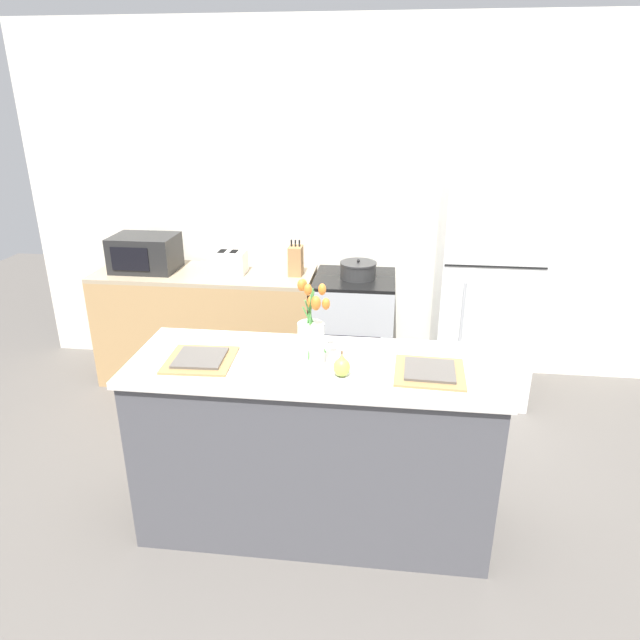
{
  "coord_description": "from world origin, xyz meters",
  "views": [
    {
      "loc": [
        0.33,
        -2.47,
        2.18
      ],
      "look_at": [
        0.0,
        0.25,
        1.08
      ],
      "focal_mm": 32.0,
      "sensor_mm": 36.0,
      "label": 1
    }
  ],
  "objects_px": {
    "plate_setting_left": "(200,359)",
    "microwave": "(145,253)",
    "refrigerator": "(485,282)",
    "cooking_pot": "(358,270)",
    "toaster": "(229,262)",
    "plate_setting_right": "(430,371)",
    "pear_figurine": "(342,366)",
    "knife_block": "(296,261)",
    "flower_vase": "(311,336)",
    "stove_range": "(354,332)"
  },
  "relations": [
    {
      "from": "plate_setting_left",
      "to": "microwave",
      "type": "distance_m",
      "value": 1.92
    },
    {
      "from": "refrigerator",
      "to": "cooking_pot",
      "type": "bearing_deg",
      "value": -179.43
    },
    {
      "from": "toaster",
      "to": "plate_setting_left",
      "type": "bearing_deg",
      "value": -79.36
    },
    {
      "from": "refrigerator",
      "to": "plate_setting_right",
      "type": "xyz_separation_m",
      "value": [
        -0.5,
        -1.66,
        0.08
      ]
    },
    {
      "from": "pear_figurine",
      "to": "knife_block",
      "type": "distance_m",
      "value": 1.81
    },
    {
      "from": "flower_vase",
      "to": "microwave",
      "type": "xyz_separation_m",
      "value": [
        -1.51,
        1.63,
        -0.08
      ]
    },
    {
      "from": "stove_range",
      "to": "flower_vase",
      "type": "xyz_separation_m",
      "value": [
        -0.11,
        -1.63,
        0.66
      ]
    },
    {
      "from": "stove_range",
      "to": "refrigerator",
      "type": "distance_m",
      "value": 1.05
    },
    {
      "from": "stove_range",
      "to": "toaster",
      "type": "height_order",
      "value": "toaster"
    },
    {
      "from": "stove_range",
      "to": "plate_setting_right",
      "type": "relative_size",
      "value": 2.66
    },
    {
      "from": "stove_range",
      "to": "knife_block",
      "type": "height_order",
      "value": "knife_block"
    },
    {
      "from": "plate_setting_right",
      "to": "microwave",
      "type": "bearing_deg",
      "value": 141.35
    },
    {
      "from": "microwave",
      "to": "refrigerator",
      "type": "bearing_deg",
      "value": 0.03
    },
    {
      "from": "cooking_pot",
      "to": "microwave",
      "type": "relative_size",
      "value": 0.57
    },
    {
      "from": "toaster",
      "to": "microwave",
      "type": "distance_m",
      "value": 0.66
    },
    {
      "from": "cooking_pot",
      "to": "microwave",
      "type": "bearing_deg",
      "value": 179.73
    },
    {
      "from": "plate_setting_left",
      "to": "pear_figurine",
      "type": "bearing_deg",
      "value": -6.1
    },
    {
      "from": "cooking_pot",
      "to": "microwave",
      "type": "height_order",
      "value": "microwave"
    },
    {
      "from": "plate_setting_left",
      "to": "cooking_pot",
      "type": "relative_size",
      "value": 1.24
    },
    {
      "from": "plate_setting_left",
      "to": "knife_block",
      "type": "height_order",
      "value": "knife_block"
    },
    {
      "from": "pear_figurine",
      "to": "cooking_pot",
      "type": "bearing_deg",
      "value": 90.78
    },
    {
      "from": "plate_setting_left",
      "to": "toaster",
      "type": "bearing_deg",
      "value": 100.64
    },
    {
      "from": "cooking_pot",
      "to": "pear_figurine",
      "type": "bearing_deg",
      "value": -89.22
    },
    {
      "from": "stove_range",
      "to": "toaster",
      "type": "relative_size",
      "value": 3.19
    },
    {
      "from": "flower_vase",
      "to": "plate_setting_right",
      "type": "xyz_separation_m",
      "value": [
        0.56,
        -0.03,
        -0.14
      ]
    },
    {
      "from": "refrigerator",
      "to": "toaster",
      "type": "distance_m",
      "value": 1.91
    },
    {
      "from": "flower_vase",
      "to": "plate_setting_left",
      "type": "bearing_deg",
      "value": -176.89
    },
    {
      "from": "stove_range",
      "to": "toaster",
      "type": "distance_m",
      "value": 1.1
    },
    {
      "from": "refrigerator",
      "to": "knife_block",
      "type": "distance_m",
      "value": 1.4
    },
    {
      "from": "refrigerator",
      "to": "microwave",
      "type": "distance_m",
      "value": 2.57
    },
    {
      "from": "microwave",
      "to": "flower_vase",
      "type": "bearing_deg",
      "value": -47.09
    },
    {
      "from": "pear_figurine",
      "to": "microwave",
      "type": "relative_size",
      "value": 0.27
    },
    {
      "from": "plate_setting_left",
      "to": "toaster",
      "type": "height_order",
      "value": "toaster"
    },
    {
      "from": "flower_vase",
      "to": "toaster",
      "type": "bearing_deg",
      "value": 117.76
    },
    {
      "from": "pear_figurine",
      "to": "toaster",
      "type": "distance_m",
      "value": 2.0
    },
    {
      "from": "plate_setting_left",
      "to": "toaster",
      "type": "xyz_separation_m",
      "value": [
        -0.31,
        1.65,
        0.01
      ]
    },
    {
      "from": "plate_setting_right",
      "to": "toaster",
      "type": "height_order",
      "value": "toaster"
    },
    {
      "from": "microwave",
      "to": "toaster",
      "type": "bearing_deg",
      "value": -0.52
    },
    {
      "from": "stove_range",
      "to": "knife_block",
      "type": "bearing_deg",
      "value": 178.75
    },
    {
      "from": "toaster",
      "to": "plate_setting_right",
      "type": "bearing_deg",
      "value": -49.45
    },
    {
      "from": "stove_range",
      "to": "cooking_pot",
      "type": "distance_m",
      "value": 0.51
    },
    {
      "from": "refrigerator",
      "to": "plate_setting_left",
      "type": "relative_size",
      "value": 5.29
    },
    {
      "from": "plate_setting_left",
      "to": "flower_vase",
      "type": "bearing_deg",
      "value": 3.11
    },
    {
      "from": "plate_setting_right",
      "to": "cooking_pot",
      "type": "height_order",
      "value": "cooking_pot"
    },
    {
      "from": "flower_vase",
      "to": "cooking_pot",
      "type": "distance_m",
      "value": 1.63
    },
    {
      "from": "toaster",
      "to": "cooking_pot",
      "type": "height_order",
      "value": "toaster"
    },
    {
      "from": "stove_range",
      "to": "microwave",
      "type": "bearing_deg",
      "value": -179.98
    },
    {
      "from": "stove_range",
      "to": "microwave",
      "type": "distance_m",
      "value": 1.72
    },
    {
      "from": "plate_setting_left",
      "to": "plate_setting_right",
      "type": "relative_size",
      "value": 1.0
    },
    {
      "from": "plate_setting_right",
      "to": "cooking_pot",
      "type": "distance_m",
      "value": 1.7
    }
  ]
}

